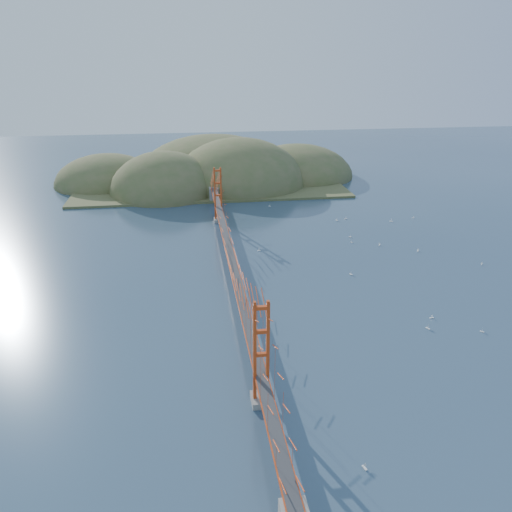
{
  "coord_description": "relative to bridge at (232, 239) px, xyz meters",
  "views": [
    {
      "loc": [
        -6.4,
        -71.36,
        33.37
      ],
      "look_at": [
        3.75,
        0.0,
        3.97
      ],
      "focal_mm": 35.0,
      "sensor_mm": 36.0,
      "label": 1
    }
  ],
  "objects": [
    {
      "name": "sailboat_0",
      "position": [
        23.77,
        -18.66,
        -6.85
      ],
      "size": [
        0.65,
        0.65,
        0.72
      ],
      "color": "white",
      "rests_on": "ground"
    },
    {
      "name": "sailboat_9",
      "position": [
        42.61,
        0.2,
        -6.87
      ],
      "size": [
        0.56,
        0.56,
        0.59
      ],
      "color": "white",
      "rests_on": "ground"
    },
    {
      "name": "sailboat_4",
      "position": [
        34.55,
        7.56,
        -6.85
      ],
      "size": [
        0.65,
        0.65,
        0.73
      ],
      "color": "white",
      "rests_on": "ground"
    },
    {
      "name": "sailboat_17",
      "position": [
        36.44,
        24.57,
        -6.85
      ],
      "size": [
        0.65,
        0.63,
        0.73
      ],
      "color": "white",
      "rests_on": "ground"
    },
    {
      "name": "ground",
      "position": [
        0.0,
        -0.18,
        -7.01
      ],
      "size": [
        320.0,
        320.0,
        0.0
      ],
      "primitive_type": "plane",
      "color": "#304861",
      "rests_on": "ground"
    },
    {
      "name": "sailboat_1",
      "position": [
        24.04,
        13.61,
        -6.87
      ],
      "size": [
        0.54,
        0.54,
        0.57
      ],
      "color": "white",
      "rests_on": "ground"
    },
    {
      "name": "sailboat_3",
      "position": [
        6.0,
        11.77,
        -6.86
      ],
      "size": [
        0.61,
        0.54,
        0.69
      ],
      "color": "white",
      "rests_on": "ground"
    },
    {
      "name": "sailboat_8",
      "position": [
        27.37,
        27.65,
        -6.86
      ],
      "size": [
        0.61,
        0.52,
        0.69
      ],
      "color": "white",
      "rests_on": "ground"
    },
    {
      "name": "sailboat_7",
      "position": [
        24.7,
        16.48,
        -6.86
      ],
      "size": [
        0.56,
        0.51,
        0.64
      ],
      "color": "white",
      "rests_on": "ground"
    },
    {
      "name": "sailboat_10",
      "position": [
        7.57,
        -40.18,
        -6.85
      ],
      "size": [
        0.58,
        0.63,
        0.71
      ],
      "color": "white",
      "rests_on": "ground"
    },
    {
      "name": "sailboat_12",
      "position": [
        12.67,
        39.62,
        -6.87
      ],
      "size": [
        0.54,
        0.54,
        0.61
      ],
      "color": "white",
      "rests_on": "ground"
    },
    {
      "name": "sailboat_2",
      "position": [
        25.61,
        -16.06,
        -6.87
      ],
      "size": [
        0.54,
        0.45,
        0.62
      ],
      "color": "white",
      "rests_on": "ground"
    },
    {
      "name": "sailboat_15",
      "position": [
        25.12,
        26.89,
        -6.85
      ],
      "size": [
        0.67,
        0.67,
        0.73
      ],
      "color": "white",
      "rests_on": "ground"
    },
    {
      "name": "sailboat_16",
      "position": [
        19.25,
        -0.72,
        -6.85
      ],
      "size": [
        0.66,
        0.66,
        0.7
      ],
      "color": "white",
      "rests_on": "ground"
    },
    {
      "name": "far_headlands",
      "position": [
        2.21,
        68.33,
        -7.01
      ],
      "size": [
        84.0,
        58.0,
        25.0
      ],
      "color": "brown",
      "rests_on": "ground"
    },
    {
      "name": "sailboat_14",
      "position": [
        28.76,
        11.47,
        -6.85
      ],
      "size": [
        0.65,
        0.65,
        0.71
      ],
      "color": "white",
      "rests_on": "ground"
    },
    {
      "name": "sailboat_extra_0",
      "position": [
        42.1,
        26.2,
        -6.87
      ],
      "size": [
        0.51,
        0.46,
        0.57
      ],
      "color": "white",
      "rests_on": "ground"
    },
    {
      "name": "sailboat_6",
      "position": [
        30.35,
        -20.4,
        -6.87
      ],
      "size": [
        0.57,
        0.57,
        0.6
      ],
      "color": "white",
      "rests_on": "ground"
    },
    {
      "name": "bridge",
      "position": [
        0.0,
        0.0,
        0.0
      ],
      "size": [
        2.2,
        94.4,
        12.0
      ],
      "color": "gray",
      "rests_on": "ground"
    }
  ]
}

